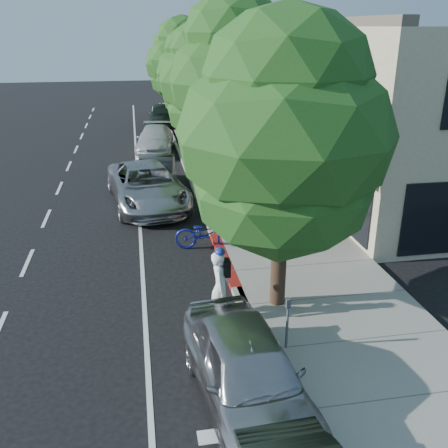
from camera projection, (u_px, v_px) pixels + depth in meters
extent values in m
plane|color=black|center=(230.00, 275.00, 15.06)|extent=(120.00, 120.00, 0.00)
cube|color=gray|center=(247.00, 190.00, 22.73)|extent=(4.60, 56.00, 0.15)
cube|color=#9E998E|center=(197.00, 192.00, 22.35)|extent=(0.30, 56.00, 0.15)
cube|color=maroon|center=(224.00, 259.00, 15.95)|extent=(0.32, 4.00, 0.15)
cube|color=beige|center=(325.00, 86.00, 31.80)|extent=(10.00, 36.00, 7.00)
cylinder|color=black|center=(279.00, 263.00, 12.89)|extent=(0.40, 0.40, 2.63)
ellipsoid|color=#194314|center=(282.00, 186.00, 12.13)|extent=(4.43, 4.43, 3.54)
ellipsoid|color=#194314|center=(285.00, 134.00, 11.66)|extent=(5.21, 5.21, 4.17)
ellipsoid|color=#194314|center=(287.00, 74.00, 11.16)|extent=(3.91, 3.91, 3.13)
cylinder|color=black|center=(234.00, 187.00, 18.31)|extent=(0.40, 0.40, 2.99)
ellipsoid|color=#194314|center=(234.00, 123.00, 17.45)|extent=(3.90, 3.90, 3.12)
ellipsoid|color=#194314|center=(235.00, 80.00, 16.91)|extent=(4.58, 4.58, 3.67)
ellipsoid|color=#194314|center=(235.00, 32.00, 16.35)|extent=(3.44, 3.44, 2.75)
cylinder|color=black|center=(210.00, 154.00, 23.86)|extent=(0.40, 0.40, 2.68)
ellipsoid|color=#194314|center=(209.00, 109.00, 23.09)|extent=(3.97, 3.97, 3.18)
ellipsoid|color=#194314|center=(209.00, 80.00, 22.61)|extent=(4.67, 4.67, 3.74)
ellipsoid|color=#194314|center=(209.00, 48.00, 22.10)|extent=(3.51, 3.51, 2.80)
cylinder|color=black|center=(195.00, 131.00, 29.37)|extent=(0.40, 0.40, 2.58)
ellipsoid|color=#194314|center=(194.00, 95.00, 28.63)|extent=(3.66, 3.66, 2.93)
ellipsoid|color=#194314|center=(193.00, 73.00, 28.16)|extent=(4.31, 4.31, 3.45)
ellipsoid|color=#194314|center=(193.00, 48.00, 27.67)|extent=(3.23, 3.23, 2.59)
cylinder|color=black|center=(184.00, 113.00, 34.82)|extent=(0.40, 0.40, 2.81)
ellipsoid|color=#194314|center=(183.00, 80.00, 34.01)|extent=(3.82, 3.82, 3.06)
ellipsoid|color=#194314|center=(183.00, 59.00, 33.51)|extent=(4.50, 4.50, 3.60)
ellipsoid|color=#194314|center=(182.00, 36.00, 32.98)|extent=(3.37, 3.37, 2.70)
cylinder|color=black|center=(177.00, 103.00, 40.38)|extent=(0.40, 0.40, 2.43)
ellipsoid|color=#194314|center=(176.00, 79.00, 39.68)|extent=(4.14, 4.14, 3.32)
ellipsoid|color=#194314|center=(175.00, 63.00, 39.25)|extent=(4.88, 4.88, 3.90)
ellipsoid|color=#194314|center=(175.00, 47.00, 38.79)|extent=(3.66, 3.66, 2.93)
imported|color=white|center=(220.00, 287.00, 12.44)|extent=(0.57, 0.76, 1.90)
imported|color=navy|center=(207.00, 233.00, 16.67)|extent=(2.25, 1.11, 1.13)
imported|color=#A9AAAE|center=(147.00, 185.00, 20.73)|extent=(3.62, 6.44, 1.70)
imported|color=#212427|center=(156.00, 174.00, 22.74)|extent=(2.05, 4.64, 1.48)
imported|color=silver|center=(155.00, 140.00, 29.67)|extent=(2.64, 5.26, 1.47)
imported|color=black|center=(162.00, 115.00, 37.39)|extent=(2.13, 4.91, 1.65)
imported|color=#A7A7AC|center=(248.00, 371.00, 9.61)|extent=(2.37, 4.88, 1.61)
imported|color=black|center=(256.00, 165.00, 22.91)|extent=(1.06, 0.95, 1.82)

